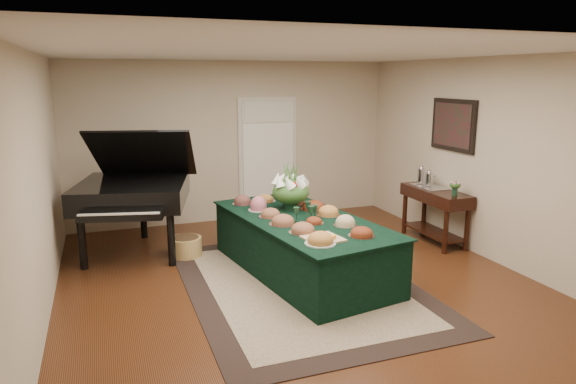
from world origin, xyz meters
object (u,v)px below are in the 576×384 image
object	(u,v)px
buffet_table	(302,245)
grand_piano	(134,191)
mahogany_sideboard	(435,202)
floral_centerpiece	(291,187)

from	to	relation	value
buffet_table	grand_piano	world-z (taller)	grand_piano
grand_piano	mahogany_sideboard	distance (m)	4.37
buffet_table	grand_piano	distance (m)	2.50
buffet_table	grand_piano	size ratio (longest dim) A/B	1.46
buffet_table	floral_centerpiece	distance (m)	0.80
floral_centerpiece	grand_piano	size ratio (longest dim) A/B	0.26
buffet_table	mahogany_sideboard	bearing A→B (deg)	12.11
floral_centerpiece	buffet_table	bearing A→B (deg)	-92.67
buffet_table	floral_centerpiece	xyz separation A→B (m)	(0.02, 0.46, 0.66)
buffet_table	floral_centerpiece	size ratio (longest dim) A/B	5.70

